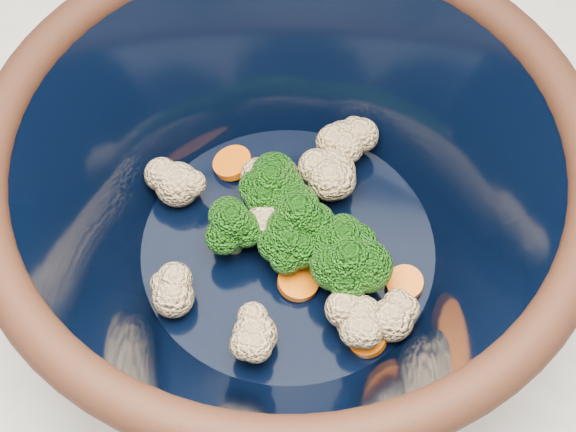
# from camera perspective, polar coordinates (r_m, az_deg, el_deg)

# --- Properties ---
(counter) EXTENTS (1.20, 1.20, 0.90)m
(counter) POSITION_cam_1_polar(r_m,az_deg,el_deg) (1.02, 0.90, -13.13)
(counter) COLOR beige
(counter) RESTS_ON ground
(mixing_bowl) EXTENTS (0.37, 0.37, 0.16)m
(mixing_bowl) POSITION_cam_1_polar(r_m,az_deg,el_deg) (0.51, -0.00, 0.94)
(mixing_bowl) COLOR black
(mixing_bowl) RESTS_ON counter
(vegetable_pile) EXTENTS (0.19, 0.19, 0.06)m
(vegetable_pile) POSITION_cam_1_polar(r_m,az_deg,el_deg) (0.53, 0.57, -0.53)
(vegetable_pile) COLOR #608442
(vegetable_pile) RESTS_ON mixing_bowl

